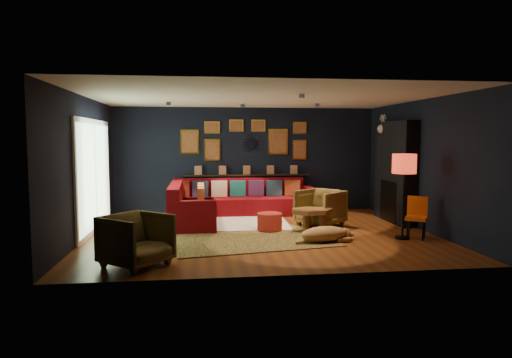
{
  "coord_description": "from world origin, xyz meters",
  "views": [
    {
      "loc": [
        -1.17,
        -8.61,
        1.82
      ],
      "look_at": [
        -0.06,
        0.3,
        1.03
      ],
      "focal_mm": 32.0,
      "sensor_mm": 36.0,
      "label": 1
    }
  ],
  "objects": [
    {
      "name": "dog",
      "position": [
        1.0,
        -0.92,
        0.21
      ],
      "size": [
        1.29,
        0.82,
        0.38
      ],
      "primitive_type": null,
      "rotation": [
        0.0,
        0.0,
        0.21
      ],
      "color": "#B97C48",
      "rests_on": "leopard_rug"
    },
    {
      "name": "floor_lamp",
      "position": [
        2.5,
        -0.8,
        1.3
      ],
      "size": [
        0.43,
        0.43,
        1.55
      ],
      "color": "black",
      "rests_on": "ground"
    },
    {
      "name": "leopard_rug",
      "position": [
        -0.28,
        -0.5,
        0.01
      ],
      "size": [
        3.18,
        2.52,
        0.02
      ],
      "primitive_type": "cube",
      "rotation": [
        0.0,
        0.0,
        0.18
      ],
      "color": "#B58E47",
      "rests_on": "ground"
    },
    {
      "name": "sectional",
      "position": [
        -0.61,
        1.81,
        0.32
      ],
      "size": [
        3.41,
        2.69,
        0.86
      ],
      "color": "maroon",
      "rests_on": "ground"
    },
    {
      "name": "sliding_door",
      "position": [
        -3.22,
        0.6,
        1.1
      ],
      "size": [
        0.06,
        2.8,
        2.2
      ],
      "color": "white",
      "rests_on": "ground"
    },
    {
      "name": "ceiling_spots",
      "position": [
        -0.0,
        0.8,
        2.56
      ],
      "size": [
        3.3,
        2.5,
        0.06
      ],
      "color": "black",
      "rests_on": "room_walls"
    },
    {
      "name": "armchair_right",
      "position": [
        1.33,
        0.6,
        0.42
      ],
      "size": [
        1.11,
        1.12,
        0.84
      ],
      "primitive_type": "imported",
      "rotation": [
        0.0,
        0.0,
        -0.89
      ],
      "color": "#B38E3D",
      "rests_on": "ground"
    },
    {
      "name": "fireplace",
      "position": [
        3.09,
        0.9,
        1.02
      ],
      "size": [
        0.31,
        1.6,
        2.2
      ],
      "color": "black",
      "rests_on": "ground"
    },
    {
      "name": "sunburst_mirror",
      "position": [
        0.1,
        2.72,
        1.7
      ],
      "size": [
        0.47,
        0.16,
        0.47
      ],
      "color": "silver",
      "rests_on": "room_walls"
    },
    {
      "name": "shag_rug",
      "position": [
        -0.43,
        0.98,
        0.02
      ],
      "size": [
        2.31,
        1.72,
        0.03
      ],
      "primitive_type": "cube",
      "rotation": [
        0.0,
        0.0,
        -0.04
      ],
      "color": "silver",
      "rests_on": "ground"
    },
    {
      "name": "coffee_table",
      "position": [
        1.0,
        -0.01,
        0.37
      ],
      "size": [
        0.93,
        0.74,
        0.43
      ],
      "rotation": [
        0.0,
        0.0,
        0.12
      ],
      "color": "brown",
      "rests_on": "shag_rug"
    },
    {
      "name": "gold_stool",
      "position": [
        -2.1,
        -1.46,
        0.24
      ],
      "size": [
        0.39,
        0.39,
        0.49
      ],
      "primitive_type": "cylinder",
      "color": "gold",
      "rests_on": "ground"
    },
    {
      "name": "room_walls",
      "position": [
        0.0,
        0.0,
        1.59
      ],
      "size": [
        6.5,
        6.5,
        6.5
      ],
      "color": "black",
      "rests_on": "ground"
    },
    {
      "name": "gallery_wall",
      "position": [
        -0.01,
        2.72,
        1.81
      ],
      "size": [
        3.15,
        0.04,
        1.02
      ],
      "color": "gold",
      "rests_on": "room_walls"
    },
    {
      "name": "floor",
      "position": [
        0.0,
        0.0,
        0.0
      ],
      "size": [
        6.5,
        6.5,
        0.0
      ],
      "primitive_type": "plane",
      "color": "brown",
      "rests_on": "ground"
    },
    {
      "name": "ledge",
      "position": [
        0.0,
        2.68,
        0.92
      ],
      "size": [
        3.2,
        0.12,
        0.04
      ],
      "primitive_type": "cube",
      "color": "black",
      "rests_on": "room_walls"
    },
    {
      "name": "pouf",
      "position": [
        0.2,
        0.2,
        0.19
      ],
      "size": [
        0.49,
        0.49,
        0.32
      ],
      "primitive_type": "cylinder",
      "color": "maroon",
      "rests_on": "shag_rug"
    },
    {
      "name": "armchair_left",
      "position": [
        -2.07,
        -2.05,
        0.42
      ],
      "size": [
        1.1,
        1.11,
        0.83
      ],
      "primitive_type": "imported",
      "rotation": [
        0.0,
        0.0,
        0.87
      ],
      "color": "#B38E3D",
      "rests_on": "ground"
    },
    {
      "name": "orange_chair",
      "position": [
        2.78,
        -0.76,
        0.45
      ],
      "size": [
        0.5,
        0.5,
        0.77
      ],
      "rotation": [
        0.0,
        0.0,
        -0.57
      ],
      "color": "black",
      "rests_on": "ground"
    },
    {
      "name": "deer_head",
      "position": [
        3.14,
        1.4,
        2.05
      ],
      "size": [
        0.5,
        0.28,
        0.45
      ],
      "color": "white",
      "rests_on": "fireplace"
    }
  ]
}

